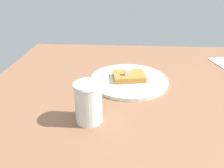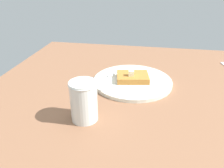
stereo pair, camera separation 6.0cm
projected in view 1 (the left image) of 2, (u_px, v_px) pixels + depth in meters
table_surface at (140, 100)px, 63.24cm from camera, size 96.31×96.31×2.48cm
plate at (129, 80)px, 70.56cm from camera, size 25.02×25.02×1.09cm
toast_slice_center at (129, 76)px, 69.93cm from camera, size 9.07×10.99×1.81cm
butter_pat_primary at (128, 72)px, 68.30cm from camera, size 1.68×1.83×1.68cm
fork at (105, 78)px, 70.48cm from camera, size 16.06×2.86×0.36cm
syrup_jar at (88, 104)px, 50.46cm from camera, size 6.62×6.62×9.94cm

